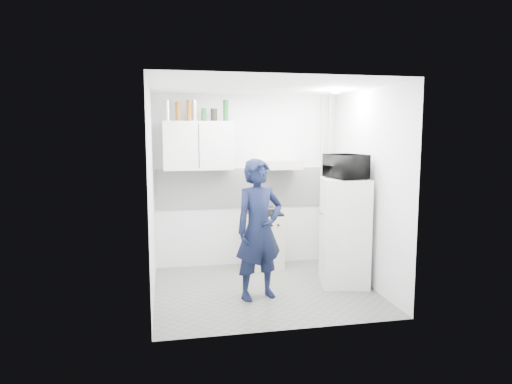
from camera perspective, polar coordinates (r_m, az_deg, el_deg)
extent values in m
plane|color=#63645D|center=(6.08, 1.03, -12.11)|extent=(2.80, 2.80, 0.00)
plane|color=white|center=(5.77, 1.09, 13.06)|extent=(2.80, 2.80, 0.00)
plane|color=silver|center=(7.00, -1.16, 1.38)|extent=(2.80, 0.00, 2.80)
plane|color=silver|center=(5.65, -12.95, -0.22)|extent=(0.00, 2.60, 2.60)
plane|color=silver|center=(6.23, 13.72, 0.45)|extent=(0.00, 2.60, 2.60)
imported|color=black|center=(5.57, 0.38, -4.70)|extent=(0.72, 0.58, 1.72)
cube|color=beige|center=(6.95, 1.04, -6.11)|extent=(0.51, 0.51, 0.82)
cube|color=white|center=(6.22, 10.99, -4.93)|extent=(0.70, 0.70, 1.44)
cube|color=black|center=(6.86, 1.05, -2.66)|extent=(0.49, 0.49, 0.03)
cylinder|color=silver|center=(6.86, 0.39, -2.14)|extent=(0.17, 0.17, 0.09)
imported|color=black|center=(6.10, 11.19, 3.16)|extent=(0.63, 0.48, 0.32)
cylinder|color=silver|center=(6.68, -11.04, 9.95)|extent=(0.07, 0.07, 0.29)
cylinder|color=brown|center=(6.69, -9.76, 9.91)|extent=(0.07, 0.07, 0.28)
cylinder|color=brown|center=(6.69, -8.37, 10.03)|extent=(0.07, 0.07, 0.30)
cylinder|color=silver|center=(6.70, -7.70, 10.05)|extent=(0.07, 0.07, 0.30)
cylinder|color=#144C1E|center=(6.71, -6.54, 9.58)|extent=(0.07, 0.07, 0.19)
cylinder|color=black|center=(6.72, -5.28, 9.57)|extent=(0.10, 0.10, 0.18)
cylinder|color=#144C1E|center=(6.74, -3.81, 10.11)|extent=(0.08, 0.08, 0.31)
cube|color=white|center=(6.69, -7.26, 5.78)|extent=(1.00, 0.35, 0.70)
cube|color=beige|center=(6.83, 2.94, 3.50)|extent=(0.60, 0.50, 0.14)
cube|color=white|center=(6.99, -1.14, 0.56)|extent=(2.74, 0.03, 0.60)
cylinder|color=beige|center=(7.27, 9.10, 1.51)|extent=(0.05, 0.05, 2.60)
cylinder|color=beige|center=(7.23, 8.20, 1.50)|extent=(0.04, 0.04, 2.60)
cylinder|color=white|center=(6.24, 9.88, 12.24)|extent=(0.10, 0.10, 0.02)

